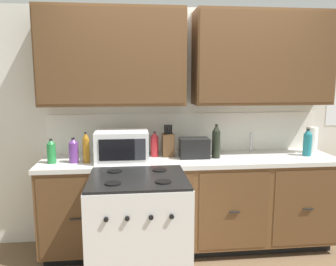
{
  "coord_description": "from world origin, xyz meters",
  "views": [
    {
      "loc": [
        -0.56,
        -2.84,
        1.68
      ],
      "look_at": [
        -0.22,
        0.27,
        1.18
      ],
      "focal_mm": 36.27,
      "sensor_mm": 36.0,
      "label": 1
    }
  ],
  "objects": [
    {
      "name": "ground_plane",
      "position": [
        0.0,
        0.0,
        0.0
      ],
      "size": [
        8.0,
        8.0,
        0.0
      ],
      "primitive_type": "plane",
      "color": "brown"
    },
    {
      "name": "wall_unit",
      "position": [
        0.0,
        0.5,
        1.62
      ],
      "size": [
        4.0,
        0.4,
        2.37
      ],
      "color": "silver",
      "rests_on": "ground_plane"
    },
    {
      "name": "counter_run",
      "position": [
        0.0,
        0.3,
        0.48
      ],
      "size": [
        2.83,
        0.64,
        0.93
      ],
      "color": "black",
      "rests_on": "ground_plane"
    },
    {
      "name": "stove_range",
      "position": [
        -0.52,
        -0.33,
        0.47
      ],
      "size": [
        0.76,
        0.68,
        0.95
      ],
      "color": "white",
      "rests_on": "ground_plane"
    },
    {
      "name": "microwave",
      "position": [
        -0.65,
        0.26,
        1.07
      ],
      "size": [
        0.48,
        0.37,
        0.28
      ],
      "color": "white",
      "rests_on": "counter_run"
    },
    {
      "name": "toaster",
      "position": [
        0.04,
        0.31,
        1.02
      ],
      "size": [
        0.28,
        0.18,
        0.19
      ],
      "color": "black",
      "rests_on": "counter_run"
    },
    {
      "name": "knife_block",
      "position": [
        -0.21,
        0.4,
        1.04
      ],
      "size": [
        0.11,
        0.14,
        0.31
      ],
      "color": "#52361E",
      "rests_on": "counter_run"
    },
    {
      "name": "sink_faucet",
      "position": [
        0.67,
        0.51,
        1.03
      ],
      "size": [
        0.02,
        0.02,
        0.2
      ],
      "primitive_type": "cylinder",
      "color": "#B2B5BA",
      "rests_on": "counter_run"
    },
    {
      "name": "paper_towel_roll",
      "position": [
        1.28,
        0.41,
        1.06
      ],
      "size": [
        0.12,
        0.12,
        0.26
      ],
      "primitive_type": "cylinder",
      "color": "white",
      "rests_on": "counter_run"
    },
    {
      "name": "bottle_violet",
      "position": [
        -1.08,
        0.23,
        1.04
      ],
      "size": [
        0.08,
        0.08,
        0.23
      ],
      "color": "#663384",
      "rests_on": "counter_run"
    },
    {
      "name": "bottle_green",
      "position": [
        -1.28,
        0.23,
        1.04
      ],
      "size": [
        0.08,
        0.08,
        0.22
      ],
      "color": "#237A38",
      "rests_on": "counter_run"
    },
    {
      "name": "bottle_dark",
      "position": [
        0.24,
        0.27,
        1.09
      ],
      "size": [
        0.08,
        0.08,
        0.33
      ],
      "color": "black",
      "rests_on": "counter_run"
    },
    {
      "name": "bottle_teal",
      "position": [
        1.16,
        0.27,
        1.06
      ],
      "size": [
        0.08,
        0.08,
        0.27
      ],
      "color": "#1E707A",
      "rests_on": "counter_run"
    },
    {
      "name": "bottle_red",
      "position": [
        -0.34,
        0.39,
        1.05
      ],
      "size": [
        0.07,
        0.07,
        0.25
      ],
      "color": "maroon",
      "rests_on": "counter_run"
    },
    {
      "name": "bottle_amber",
      "position": [
        -0.97,
        0.21,
        1.06
      ],
      "size": [
        0.06,
        0.06,
        0.28
      ],
      "color": "#9E6619",
      "rests_on": "counter_run"
    }
  ]
}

